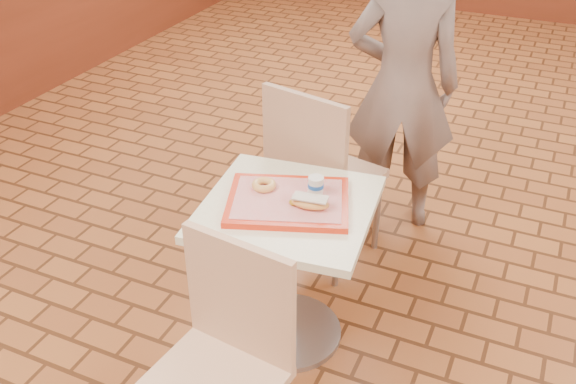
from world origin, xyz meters
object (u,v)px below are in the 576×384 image
at_px(main_table, 288,251).
at_px(chair_main_back, 318,170).
at_px(chair_main_front, 222,356).
at_px(customer, 403,86).
at_px(long_john_donut, 309,202).
at_px(serving_tray, 288,201).
at_px(paper_cup, 316,186).
at_px(ring_donut, 264,185).

relative_size(main_table, chair_main_back, 0.72).
bearing_deg(chair_main_front, customer, 94.08).
xyz_separation_m(customer, long_john_donut, (-0.05, -1.16, -0.05)).
height_order(chair_main_front, customer, customer).
bearing_deg(chair_main_front, main_table, 101.85).
bearing_deg(serving_tray, paper_cup, 38.39).
bearing_deg(chair_main_back, main_table, 111.81).
bearing_deg(customer, chair_main_back, 51.64).
bearing_deg(chair_main_back, chair_main_front, 109.44).
bearing_deg(long_john_donut, main_table, 165.83).
distance_m(main_table, chair_main_back, 0.58).
bearing_deg(ring_donut, paper_cup, 11.15).
distance_m(chair_main_back, long_john_donut, 0.66).
relative_size(chair_main_back, customer, 0.61).
xyz_separation_m(main_table, long_john_donut, (0.10, -0.03, 0.29)).
distance_m(customer, paper_cup, 1.07).
bearing_deg(main_table, chair_main_front, -85.34).
bearing_deg(customer, paper_cup, 71.39).
bearing_deg(customer, main_table, 67.06).
bearing_deg(paper_cup, long_john_donut, -82.86).
xyz_separation_m(chair_main_front, customer, (0.10, 1.80, 0.30)).
height_order(main_table, chair_main_back, chair_main_back).
bearing_deg(chair_main_back, long_john_donut, 120.83).
relative_size(chair_main_front, customer, 0.56).
bearing_deg(chair_main_front, ring_donut, 111.45).
height_order(chair_main_front, long_john_donut, chair_main_front).
relative_size(long_john_donut, paper_cup, 2.07).
height_order(main_table, paper_cup, paper_cup).
bearing_deg(serving_tray, customer, 82.37).
bearing_deg(chair_main_front, serving_tray, 101.85).
bearing_deg(long_john_donut, chair_main_front, -94.36).
bearing_deg(ring_donut, chair_main_back, 86.60).
height_order(customer, long_john_donut, customer).
bearing_deg(serving_tray, ring_donut, 166.27).
distance_m(serving_tray, ring_donut, 0.13).
bearing_deg(chair_main_back, paper_cup, 122.87).
bearing_deg(serving_tray, chair_main_back, 99.08).
bearing_deg(main_table, ring_donut, 166.27).
distance_m(chair_main_front, chair_main_back, 1.24).
height_order(serving_tray, ring_donut, ring_donut).
distance_m(chair_main_front, long_john_donut, 0.69).
distance_m(chair_main_back, customer, 0.67).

